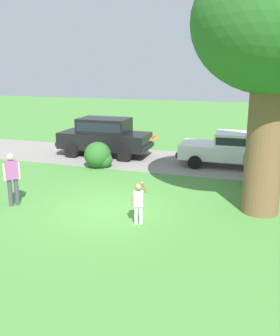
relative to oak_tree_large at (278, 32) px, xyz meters
name	(u,v)px	position (x,y,z in m)	size (l,w,h in m)	color
ground_plane	(109,209)	(-4.61, -1.42, -5.31)	(80.00, 80.00, 0.00)	#478438
driveway_strip	(164,161)	(-4.61, 5.22, -5.30)	(28.00, 4.40, 0.02)	gray
oak_tree_large	(278,32)	(0.00, 0.00, 0.00)	(4.79, 4.70, 7.58)	brown
shrub_near_tree	(99,156)	(-7.06, 3.17, -4.78)	(1.27, 1.24, 1.16)	#286023
shrub_centre_left	(259,162)	(-0.22, 2.89, -4.43)	(1.15, 1.18, 1.90)	#33702B
parked_sedan	(230,148)	(-1.55, 5.25, -4.47)	(4.44, 2.18, 1.56)	white
parked_suv	(105,135)	(-7.74, 5.36, -4.24)	(4.74, 2.18, 1.92)	black
child_thrower	(138,200)	(-3.35, -2.20, -4.60)	(0.41, 0.35, 1.29)	white
frisbee	(154,138)	(-2.98, -1.98, -2.81)	(0.29, 0.28, 0.24)	orange
adult_onlooker	(12,176)	(-7.67, -2.08, -4.33)	(0.41, 0.41, 1.74)	#3F3F4C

